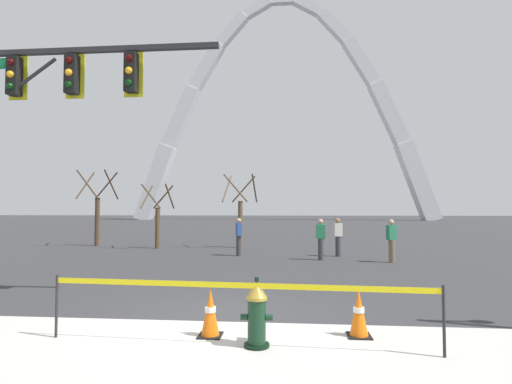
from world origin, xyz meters
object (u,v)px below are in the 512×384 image
Objects in this scene: traffic_cone_by_hydrant at (210,313)px; traffic_cone_mid_sidewalk at (359,313)px; fire_hydrant at (257,314)px; pedestrian_standing_center at (239,236)px; traffic_signal_gantry at (28,109)px; pedestrian_walking_right at (321,239)px; pedestrian_walking_left at (392,240)px; pedestrian_near_trees at (338,237)px; monument_arch at (282,118)px.

traffic_cone_by_hydrant is 2.29m from traffic_cone_mid_sidewalk.
fire_hydrant is 1.64m from traffic_cone_mid_sidewalk.
traffic_cone_mid_sidewalk is 10.69m from pedestrian_standing_center.
traffic_cone_mid_sidewalk is at bearing 4.56° from traffic_cone_by_hydrant.
traffic_signal_gantry is 10.58m from pedestrian_walking_right.
pedestrian_near_trees is (-1.75, 1.72, 0.00)m from pedestrian_walking_left.
traffic_cone_mid_sidewalk is at bearing -95.31° from pedestrian_near_trees.
traffic_signal_gantry reaches higher than pedestrian_near_trees.
pedestrian_walking_right is (2.47, -57.49, -18.45)m from monument_arch.
monument_arch is at bearing 94.96° from pedestrian_walking_left.
fire_hydrant is at bearing -81.13° from pedestrian_standing_center.
pedestrian_standing_center is 1.00× the size of pedestrian_near_trees.
traffic_signal_gantry is at bearing 153.76° from fire_hydrant.
fire_hydrant is 9.80m from pedestrian_walking_right.
pedestrian_walking_left reaches higher than traffic_cone_by_hydrant.
monument_arch reaches higher than pedestrian_walking_left.
pedestrian_walking_right reaches higher than traffic_cone_by_hydrant.
pedestrian_walking_left is 6.12m from pedestrian_standing_center.
traffic_cone_mid_sidewalk is 69.25m from monument_arch.
fire_hydrant is 0.62× the size of pedestrian_near_trees.
pedestrian_walking_right is (1.68, 9.65, 0.35)m from fire_hydrant.
traffic_signal_gantry reaches higher than traffic_cone_mid_sidewalk.
fire_hydrant is 69.73m from monument_arch.
traffic_cone_mid_sidewalk is at bearing -16.99° from traffic_signal_gantry.
traffic_cone_mid_sidewalk is 8.35m from traffic_signal_gantry.
pedestrian_walking_right is (3.36, -1.10, 0.00)m from pedestrian_standing_center.
traffic_cone_by_hydrant is at bearing -84.90° from pedestrian_standing_center.
fire_hydrant is 0.62× the size of pedestrian_walking_left.
monument_arch is at bearing 92.46° from pedestrian_walking_right.
pedestrian_standing_center is (-0.93, 10.37, 0.46)m from traffic_cone_by_hydrant.
pedestrian_near_trees reaches higher than fire_hydrant.
traffic_cone_mid_sidewalk is (1.53, 0.57, -0.11)m from fire_hydrant.
traffic_cone_mid_sidewalk is at bearing -72.51° from pedestrian_standing_center.
monument_arch is at bearing 90.04° from traffic_cone_by_hydrant.
fire_hydrant is 0.62× the size of pedestrian_standing_center.
fire_hydrant is 0.85m from traffic_cone_by_hydrant.
traffic_signal_gantry is at bearing -115.63° from pedestrian_standing_center.
traffic_cone_by_hydrant is 9.59m from pedestrian_walking_right.
pedestrian_walking_right reaches higher than fire_hydrant.
traffic_cone_by_hydrant is 6.60m from traffic_signal_gantry.
monument_arch reaches higher than pedestrian_walking_right.
pedestrian_walking_right is 1.00× the size of pedestrian_near_trees.
traffic_cone_by_hydrant is 11.02m from pedestrian_near_trees.
fire_hydrant reaches higher than traffic_cone_by_hydrant.
traffic_cone_by_hydrant is 10.12m from pedestrian_walking_left.
monument_arch is (4.74, 64.42, 15.00)m from traffic_signal_gantry.
monument_arch is 59.34m from pedestrian_standing_center.
traffic_cone_by_hydrant is 0.46× the size of pedestrian_standing_center.
pedestrian_walking_left is at bearing 60.43° from traffic_cone_by_hydrant.
pedestrian_walking_left reaches higher than traffic_cone_mid_sidewalk.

